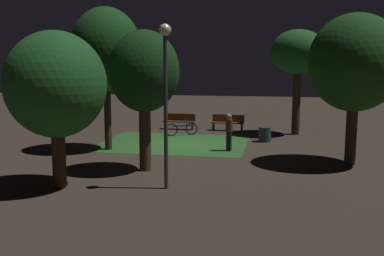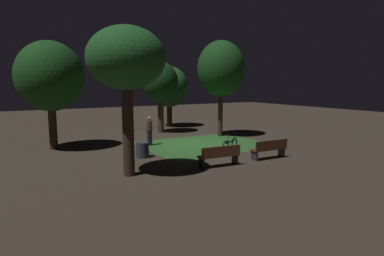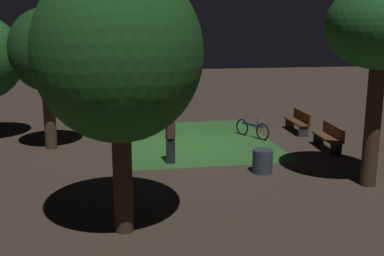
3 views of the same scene
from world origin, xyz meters
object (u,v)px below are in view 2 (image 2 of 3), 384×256
(bench_near_trees, at_px, (220,155))
(lamp_post_plaza_east, at_px, (132,85))
(bicycle, at_px, (230,145))
(tree_tall_center, at_px, (221,69))
(pedestrian, at_px, (150,130))
(bench_path_side, at_px, (270,148))
(tree_lawn_side, at_px, (160,83))
(tree_back_left, at_px, (50,77))
(tree_right_canopy, at_px, (169,87))
(trash_bin, at_px, (143,150))
(tree_back_right, at_px, (126,60))

(bench_near_trees, relative_size, lamp_post_plaza_east, 0.37)
(bicycle, bearing_deg, tree_tall_center, 60.76)
(pedestrian, bearing_deg, lamp_post_plaza_east, 78.49)
(bench_path_side, height_order, tree_lawn_side, tree_lawn_side)
(tree_lawn_side, bearing_deg, bicycle, -87.62)
(tree_back_left, bearing_deg, bench_near_trees, -53.67)
(tree_right_canopy, relative_size, pedestrian, 2.93)
(tree_right_canopy, bearing_deg, tree_tall_center, -82.90)
(tree_tall_center, bearing_deg, trash_bin, -154.17)
(bench_near_trees, xyz_separation_m, tree_back_left, (-5.41, 7.35, 3.26))
(tree_tall_center, bearing_deg, bench_near_trees, -125.32)
(tree_tall_center, bearing_deg, tree_lawn_side, 128.73)
(bench_path_side, relative_size, trash_bin, 2.56)
(bicycle, bearing_deg, lamp_post_plaza_east, 99.39)
(tree_back_left, bearing_deg, bench_path_side, -41.98)
(tree_right_canopy, bearing_deg, lamp_post_plaza_east, -171.80)
(lamp_post_plaza_east, bearing_deg, bench_near_trees, -92.72)
(bench_path_side, bearing_deg, tree_back_left, 138.02)
(tree_right_canopy, bearing_deg, bench_path_side, -94.79)
(tree_back_right, xyz_separation_m, pedestrian, (2.98, 5.10, -3.38))
(tree_tall_center, relative_size, trash_bin, 8.59)
(tree_lawn_side, xyz_separation_m, trash_bin, (-3.97, -6.57, -3.07))
(tree_back_right, distance_m, trash_bin, 4.87)
(tree_right_canopy, height_order, bicycle, tree_right_canopy)
(lamp_post_plaza_east, bearing_deg, tree_tall_center, -53.94)
(tree_back_left, distance_m, bicycle, 9.79)
(bench_path_side, relative_size, pedestrian, 1.13)
(tree_back_right, distance_m, lamp_post_plaza_east, 12.00)
(tree_tall_center, height_order, tree_back_left, tree_tall_center)
(tree_right_canopy, xyz_separation_m, pedestrian, (-4.47, -6.56, -2.26))
(bench_near_trees, distance_m, tree_lawn_side, 10.34)
(bench_path_side, height_order, tree_back_left, tree_back_left)
(bench_near_trees, bearing_deg, trash_bin, 123.79)
(tree_right_canopy, distance_m, pedestrian, 8.25)
(bench_path_side, bearing_deg, tree_tall_center, 74.55)
(tree_back_left, height_order, tree_right_canopy, tree_back_left)
(lamp_post_plaza_east, bearing_deg, pedestrian, -101.51)
(bench_path_side, height_order, bicycle, bicycle)
(tree_right_canopy, xyz_separation_m, lamp_post_plaza_east, (-3.23, -0.47, 0.18))
(trash_bin, bearing_deg, tree_right_canopy, 57.07)
(tree_tall_center, bearing_deg, tree_right_canopy, 97.10)
(bench_near_trees, relative_size, bicycle, 1.18)
(bench_near_trees, bearing_deg, tree_right_canopy, 72.87)
(tree_lawn_side, bearing_deg, tree_back_left, -161.79)
(bench_path_side, xyz_separation_m, tree_back_right, (-6.42, 0.65, 3.75))
(tree_tall_center, xyz_separation_m, tree_back_right, (-8.19, -5.75, -0.07))
(bicycle, bearing_deg, trash_bin, 166.75)
(bench_path_side, distance_m, trash_bin, 5.83)
(pedestrian, bearing_deg, tree_back_right, -120.26)
(tree_back_right, relative_size, trash_bin, 7.68)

